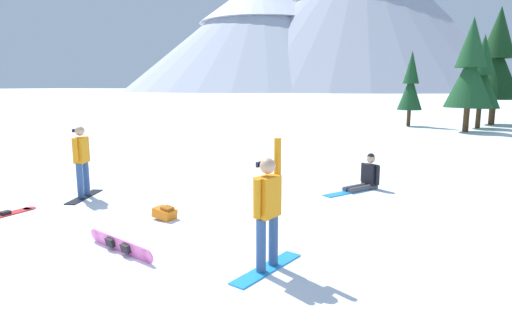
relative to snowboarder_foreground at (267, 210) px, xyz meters
name	(u,v)px	position (x,y,z in m)	size (l,w,h in m)	color
ground_plane	(84,265)	(-2.77, -0.89, -0.96)	(800.00, 800.00, 0.00)	white
snowboarder_foreground	(267,210)	(0.00, 0.00, 0.00)	(0.71, 1.54, 2.03)	#1E8CD8
snowboarder_midground	(82,160)	(-5.80, 2.44, 0.01)	(0.65, 1.49, 1.82)	black
snowboarder_background	(366,177)	(0.82, 5.87, -0.62)	(1.32, 1.65, 0.99)	#4C4C51
loose_snowboard_near_left	(120,245)	(-2.57, -0.26, -0.83)	(1.71, 0.63, 0.26)	pink
backpack_orange	(165,213)	(-2.88, 1.61, -0.82)	(0.55, 0.39, 0.29)	orange
pine_tree_short	(470,70)	(4.88, 23.21, 2.78)	(2.78, 2.78, 6.87)	#472D19
pine_tree_slender	(482,78)	(5.88, 26.06, 2.39)	(2.47, 2.47, 6.13)	#472D19
pine_tree_young	(411,86)	(1.49, 26.09, 1.87)	(1.68, 1.68, 5.21)	#472D19
pine_tree_broad	(497,61)	(7.17, 29.50, 3.61)	(3.48, 3.48, 8.37)	#472D19
peak_east_ridge	(261,33)	(-80.88, 220.93, 30.51)	(149.03, 149.03, 60.23)	#B2B7C6
peak_central_summit	(360,10)	(-29.54, 234.26, 41.39)	(158.04, 158.04, 81.05)	#9EA3B2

